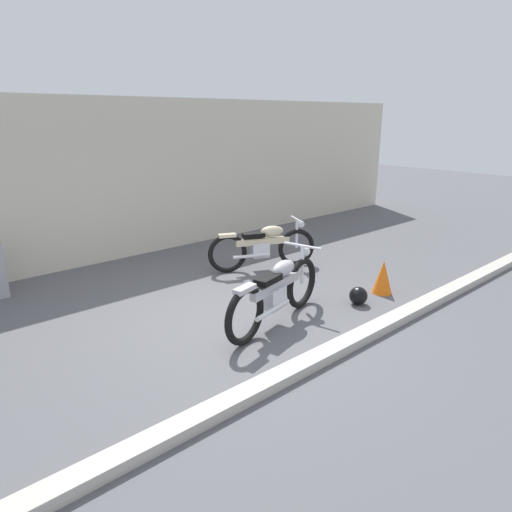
{
  "coord_description": "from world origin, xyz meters",
  "views": [
    {
      "loc": [
        -3.54,
        -4.57,
        2.77
      ],
      "look_at": [
        1.18,
        0.8,
        0.55
      ],
      "focal_mm": 31.77,
      "sensor_mm": 36.0,
      "label": 1
    }
  ],
  "objects_px": {
    "traffic_cone": "(383,277)",
    "motorcycle_silver": "(277,291)",
    "motorcycle_cream": "(264,246)",
    "helmet": "(358,296)"
  },
  "relations": [
    {
      "from": "helmet",
      "to": "motorcycle_cream",
      "type": "height_order",
      "value": "motorcycle_cream"
    },
    {
      "from": "helmet",
      "to": "motorcycle_silver",
      "type": "xyz_separation_m",
      "value": [
        -1.4,
        0.35,
        0.33
      ]
    },
    {
      "from": "motorcycle_cream",
      "to": "helmet",
      "type": "bearing_deg",
      "value": -66.51
    },
    {
      "from": "motorcycle_cream",
      "to": "traffic_cone",
      "type": "bearing_deg",
      "value": -49.12
    },
    {
      "from": "traffic_cone",
      "to": "motorcycle_cream",
      "type": "relative_size",
      "value": 0.29
    },
    {
      "from": "helmet",
      "to": "motorcycle_cream",
      "type": "bearing_deg",
      "value": 89.02
    },
    {
      "from": "helmet",
      "to": "motorcycle_silver",
      "type": "height_order",
      "value": "motorcycle_silver"
    },
    {
      "from": "traffic_cone",
      "to": "motorcycle_silver",
      "type": "xyz_separation_m",
      "value": [
        -2.07,
        0.32,
        0.2
      ]
    },
    {
      "from": "traffic_cone",
      "to": "motorcycle_silver",
      "type": "height_order",
      "value": "motorcycle_silver"
    },
    {
      "from": "motorcycle_cream",
      "to": "motorcycle_silver",
      "type": "bearing_deg",
      "value": -103.36
    }
  ]
}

